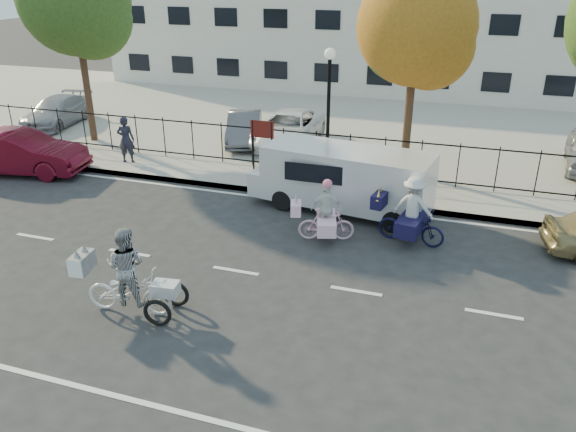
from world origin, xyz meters
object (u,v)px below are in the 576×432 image
at_px(unicorn_bike, 325,218).
at_px(bull_bike, 411,217).
at_px(lot_car_c, 244,128).
at_px(red_sedan, 20,153).
at_px(lamppost, 329,91).
at_px(zebra_trike, 128,281).
at_px(pedestrian, 126,140).
at_px(white_van, 344,177).
at_px(lot_car_b, 288,128).
at_px(lot_car_a, 57,111).

relative_size(unicorn_bike, bull_bike, 0.86).
bearing_deg(lot_car_c, red_sedan, -156.88).
xyz_separation_m(lamppost, zebra_trike, (-1.93, -9.13, -2.35)).
bearing_deg(red_sedan, zebra_trike, -137.51).
bearing_deg(pedestrian, white_van, 153.43).
height_order(bull_bike, lot_car_b, bull_bike).
xyz_separation_m(bull_bike, lot_car_c, (-7.62, 6.89, 0.02)).
relative_size(lot_car_b, lot_car_c, 1.27).
distance_m(pedestrian, lot_car_c, 4.89).
distance_m(unicorn_bike, lot_car_b, 8.60).
relative_size(pedestrian, lot_car_c, 0.46).
relative_size(red_sedan, lot_car_b, 0.99).
relative_size(unicorn_bike, lot_car_a, 0.41).
height_order(lamppost, bull_bike, lamppost).
height_order(lamppost, pedestrian, lamppost).
bearing_deg(bull_bike, lot_car_c, 57.37).
relative_size(bull_bike, white_van, 0.37).
xyz_separation_m(red_sedan, lot_car_c, (6.30, 5.66, -0.00)).
xyz_separation_m(zebra_trike, pedestrian, (-5.52, 8.43, 0.25)).
relative_size(zebra_trike, white_van, 0.41).
bearing_deg(red_sedan, bull_bike, -105.72).
distance_m(bull_bike, white_van, 2.73).
relative_size(zebra_trike, pedestrian, 1.35).
xyz_separation_m(bull_bike, red_sedan, (-13.92, 1.24, 0.02)).
bearing_deg(red_sedan, pedestrian, -69.08).
xyz_separation_m(pedestrian, lot_car_b, (4.94, 4.05, -0.20)).
distance_m(pedestrian, lot_car_a, 7.08).
distance_m(pedestrian, lot_car_b, 6.40).
bearing_deg(lot_car_b, lamppost, -54.22).
relative_size(pedestrian, lot_car_b, 0.36).
bearing_deg(unicorn_bike, lot_car_c, 19.98).
bearing_deg(lamppost, white_van, -64.15).
relative_size(bull_bike, red_sedan, 0.44).
distance_m(unicorn_bike, white_van, 2.18).
xyz_separation_m(red_sedan, lot_car_a, (-2.92, 5.58, 0.01)).
xyz_separation_m(bull_bike, lot_car_b, (-5.83, 7.22, 0.06)).
bearing_deg(lot_car_a, lot_car_c, -8.46).
bearing_deg(unicorn_bike, white_van, -15.77).
bearing_deg(lot_car_c, lot_car_a, 161.70).
bearing_deg(bull_bike, lot_car_a, 77.48).
bearing_deg(bull_bike, unicorn_bike, 114.04).
bearing_deg(pedestrian, lot_car_a, -47.03).
distance_m(zebra_trike, lot_car_a, 16.73).
bearing_deg(lot_car_a, white_van, -28.68).
bearing_deg(unicorn_bike, red_sedan, 65.25).
bearing_deg(lamppost, red_sedan, -166.05).
bearing_deg(pedestrian, lamppost, 169.37).
height_order(lamppost, lot_car_a, lamppost).
bearing_deg(white_van, unicorn_bike, -81.52).
height_order(white_van, pedestrian, white_van).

